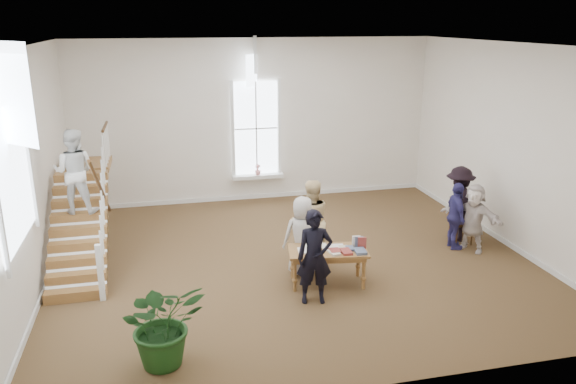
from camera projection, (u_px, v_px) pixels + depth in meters
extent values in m
plane|color=#4D391E|center=(293.00, 260.00, 12.11)|extent=(10.00, 10.00, 0.00)
plane|color=silver|center=(256.00, 121.00, 15.63)|extent=(10.00, 0.00, 10.00)
plane|color=silver|center=(376.00, 240.00, 7.26)|extent=(10.00, 0.00, 10.00)
plane|color=silver|center=(31.00, 173.00, 10.36)|extent=(0.00, 9.00, 9.00)
plane|color=silver|center=(511.00, 147.00, 12.53)|extent=(0.00, 9.00, 9.00)
plane|color=white|center=(294.00, 45.00, 10.78)|extent=(10.00, 10.00, 0.00)
cube|color=white|center=(258.00, 176.00, 15.92)|extent=(1.45, 0.28, 0.10)
plane|color=white|center=(256.00, 129.00, 15.63)|extent=(2.60, 0.00, 2.60)
plane|color=white|center=(255.00, 70.00, 15.16)|extent=(0.60, 0.60, 0.85)
plane|color=white|center=(13.00, 176.00, 8.88)|extent=(0.00, 2.40, 2.40)
plane|color=white|center=(1.00, 93.00, 8.49)|extent=(1.10, 1.10, 1.55)
cube|color=white|center=(257.00, 196.00, 16.25)|extent=(10.00, 0.04, 0.12)
imported|color=pink|center=(258.00, 170.00, 15.83)|extent=(0.17, 0.17, 0.30)
cube|color=brown|center=(76.00, 294.00, 10.40)|extent=(1.10, 0.30, 0.20)
cube|color=brown|center=(77.00, 277.00, 10.62)|extent=(1.10, 0.30, 0.20)
cube|color=brown|center=(77.00, 261.00, 10.84)|extent=(1.10, 0.30, 0.20)
cube|color=brown|center=(78.00, 246.00, 11.05)|extent=(1.10, 0.30, 0.20)
cube|color=brown|center=(79.00, 231.00, 11.27)|extent=(1.10, 0.30, 0.20)
cube|color=brown|center=(80.00, 217.00, 11.49)|extent=(1.10, 0.30, 0.20)
cube|color=brown|center=(80.00, 203.00, 11.71)|extent=(1.10, 0.30, 0.20)
cube|color=brown|center=(81.00, 190.00, 11.93)|extent=(1.10, 0.30, 0.20)
cube|color=brown|center=(82.00, 177.00, 12.15)|extent=(1.10, 0.30, 0.20)
cube|color=brown|center=(86.00, 165.00, 12.98)|extent=(1.10, 1.20, 0.12)
cube|color=white|center=(100.00, 273.00, 10.23)|extent=(0.10, 0.10, 1.10)
cylinder|color=#3A2310|center=(101.00, 189.00, 11.13)|extent=(0.07, 2.74, 1.86)
imported|color=silver|center=(74.00, 171.00, 11.21)|extent=(0.94, 0.79, 1.72)
cube|color=brown|center=(328.00, 251.00, 10.84)|extent=(1.62, 0.99, 0.05)
cube|color=brown|center=(328.00, 254.00, 10.86)|extent=(1.49, 0.86, 0.10)
cylinder|color=brown|center=(295.00, 275.00, 10.64)|extent=(0.07, 0.07, 0.66)
cylinder|color=brown|center=(364.00, 273.00, 10.72)|extent=(0.07, 0.07, 0.66)
cylinder|color=brown|center=(293.00, 263.00, 11.17)|extent=(0.07, 0.07, 0.66)
cylinder|color=brown|center=(358.00, 261.00, 11.26)|extent=(0.07, 0.07, 0.66)
cube|color=silver|center=(311.00, 246.00, 10.95)|extent=(0.28, 0.31, 0.04)
cube|color=beige|center=(307.00, 251.00, 10.74)|extent=(0.21, 0.31, 0.03)
cube|color=tan|center=(306.00, 252.00, 10.69)|extent=(0.16, 0.19, 0.03)
cube|color=silver|center=(332.00, 247.00, 10.95)|extent=(0.21, 0.23, 0.03)
cube|color=#4C5972|center=(360.00, 251.00, 10.70)|extent=(0.24, 0.32, 0.05)
cube|color=maroon|center=(335.00, 251.00, 10.72)|extent=(0.20, 0.25, 0.04)
cube|color=white|center=(304.00, 251.00, 10.74)|extent=(0.27, 0.33, 0.03)
cube|color=#BFB299|center=(344.00, 249.00, 10.83)|extent=(0.21, 0.30, 0.03)
cube|color=silver|center=(324.00, 246.00, 10.98)|extent=(0.19, 0.24, 0.03)
cube|color=beige|center=(334.00, 252.00, 10.66)|extent=(0.21, 0.31, 0.04)
cube|color=tan|center=(312.00, 244.00, 11.05)|extent=(0.18, 0.21, 0.03)
cube|color=silver|center=(318.00, 244.00, 11.04)|extent=(0.26, 0.32, 0.04)
cube|color=#4C5972|center=(350.00, 248.00, 10.84)|extent=(0.17, 0.23, 0.04)
cube|color=maroon|center=(346.00, 252.00, 10.69)|extent=(0.19, 0.30, 0.05)
cube|color=white|center=(339.00, 247.00, 10.92)|extent=(0.24, 0.31, 0.03)
cube|color=#BFB299|center=(312.00, 251.00, 10.72)|extent=(0.27, 0.27, 0.03)
imported|color=black|center=(315.00, 257.00, 10.08)|extent=(0.70, 0.51, 1.77)
imported|color=#B8B1AA|center=(303.00, 235.00, 11.29)|extent=(0.81, 0.55, 1.62)
imported|color=beige|center=(310.00, 221.00, 11.79)|extent=(0.97, 0.81, 1.81)
imported|color=navy|center=(456.00, 216.00, 12.52)|extent=(0.51, 0.95, 1.54)
imported|color=black|center=(459.00, 204.00, 12.97)|extent=(1.06, 1.31, 1.77)
imported|color=silver|center=(473.00, 218.00, 12.40)|extent=(1.19, 1.43, 1.54)
imported|color=#143711|center=(163.00, 323.00, 8.29)|extent=(1.43, 1.31, 1.36)
cube|color=#3A2310|center=(462.00, 223.00, 12.90)|extent=(0.49, 0.49, 0.06)
cube|color=#3A2310|center=(459.00, 207.00, 13.01)|extent=(0.46, 0.07, 0.55)
cylinder|color=#3A2310|center=(457.00, 236.00, 12.77)|extent=(0.04, 0.04, 0.49)
cylinder|color=#3A2310|center=(472.00, 235.00, 12.83)|extent=(0.04, 0.04, 0.49)
cylinder|color=#3A2310|center=(449.00, 230.00, 13.12)|extent=(0.04, 0.04, 0.49)
cylinder|color=#3A2310|center=(464.00, 229.00, 13.18)|extent=(0.04, 0.04, 0.49)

